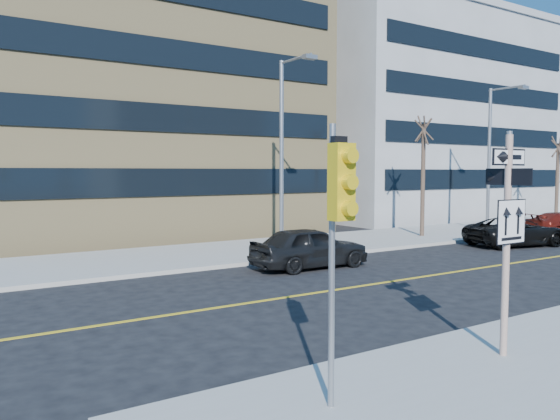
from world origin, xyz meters
TOP-DOWN VIEW (x-y plane):
  - ground at (0.00, 0.00)m, footprint 120.00×120.00m
  - far_sidewalk at (18.00, 12.00)m, footprint 66.00×6.00m
  - road_centerline at (12.00, 4.00)m, footprint 40.00×0.14m
  - sign_pole at (0.00, -2.51)m, footprint 0.92×0.92m
  - traffic_signal at (-4.00, -2.66)m, footprint 0.32×0.45m
  - parked_car_a at (2.87, 7.41)m, footprint 1.87×4.49m
  - parked_car_c at (14.52, 6.89)m, footprint 3.29×5.26m
  - streetlight_a at (4.00, 10.76)m, footprint 0.55×2.25m
  - streetlight_b at (18.00, 10.76)m, footprint 0.55×2.25m
  - street_tree_west at (13.00, 11.30)m, footprint 1.80×1.80m
  - street_tree_east at (26.00, 11.60)m, footprint 1.80×1.80m
  - building_brick at (2.00, 25.00)m, footprint 18.00×18.00m
  - building_grey_mid at (24.00, 24.00)m, footprint 20.00×16.00m
  - building_grey_far at (45.00, 27.00)m, footprint 18.00×18.00m

SIDE VIEW (x-z plane):
  - ground at x=0.00m, z-range 0.00..0.00m
  - road_centerline at x=12.00m, z-range 0.00..0.01m
  - far_sidewalk at x=18.00m, z-range 0.00..0.15m
  - parked_car_c at x=14.52m, z-range 0.00..1.36m
  - parked_car_a at x=2.87m, z-range 0.00..1.52m
  - sign_pole at x=0.00m, z-range 0.41..4.47m
  - traffic_signal at x=-4.00m, z-range 1.03..5.03m
  - streetlight_a at x=4.00m, z-range 0.76..8.76m
  - streetlight_b at x=18.00m, z-range 0.76..8.76m
  - street_tree_east at x=26.00m, z-range 2.07..7.82m
  - street_tree_west at x=13.00m, z-range 2.35..8.70m
  - building_grey_mid at x=24.00m, z-range 0.00..15.00m
  - building_grey_far at x=45.00m, z-range 0.00..16.00m
  - building_brick at x=2.00m, z-range 0.00..18.00m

